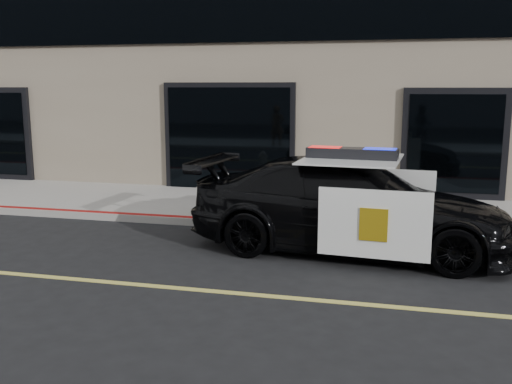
# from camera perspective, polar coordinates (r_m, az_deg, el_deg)

# --- Properties ---
(ground) EXTENTS (120.00, 120.00, 0.00)m
(ground) POSITION_cam_1_polar(r_m,az_deg,el_deg) (8.25, -9.59, -9.33)
(ground) COLOR black
(ground) RESTS_ON ground
(sidewalk_n) EXTENTS (60.00, 3.50, 0.15)m
(sidewalk_n) POSITION_cam_1_polar(r_m,az_deg,el_deg) (13.04, -0.55, -1.44)
(sidewalk_n) COLOR gray
(sidewalk_n) RESTS_ON ground
(police_car) EXTENTS (3.07, 5.77, 1.77)m
(police_car) POSITION_cam_1_polar(r_m,az_deg,el_deg) (9.82, 9.45, -1.29)
(police_car) COLOR black
(police_car) RESTS_ON ground
(fire_hydrant) EXTENTS (0.32, 0.44, 0.70)m
(fire_hydrant) POSITION_cam_1_polar(r_m,az_deg,el_deg) (12.01, -5.32, -0.57)
(fire_hydrant) COLOR silver
(fire_hydrant) RESTS_ON sidewalk_n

